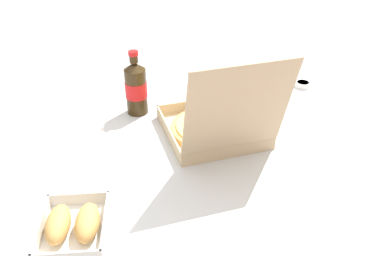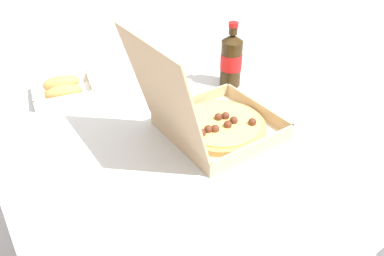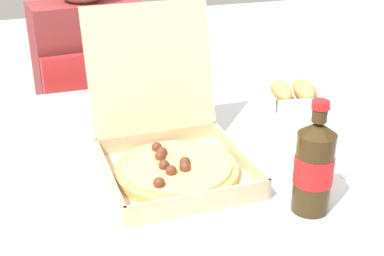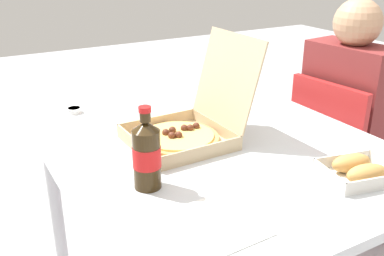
% 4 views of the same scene
% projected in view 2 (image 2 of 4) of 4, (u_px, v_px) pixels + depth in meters
% --- Properties ---
extents(dining_table, '(1.16, 0.99, 0.75)m').
position_uv_depth(dining_table, '(178.00, 151.00, 1.15)').
color(dining_table, silver).
rests_on(dining_table, ground_plane).
extents(pizza_box_open, '(0.30, 0.38, 0.33)m').
position_uv_depth(pizza_box_open, '(212.00, 121.00, 1.06)').
color(pizza_box_open, tan).
rests_on(pizza_box_open, dining_table).
extents(bread_side_box, '(0.18, 0.22, 0.06)m').
position_uv_depth(bread_side_box, '(63.00, 89.00, 1.25)').
color(bread_side_box, white).
rests_on(bread_side_box, dining_table).
extents(cola_bottle, '(0.07, 0.07, 0.22)m').
position_uv_depth(cola_bottle, '(231.00, 60.00, 1.28)').
color(cola_bottle, '#33230F').
rests_on(cola_bottle, dining_table).
extents(paper_menu, '(0.22, 0.16, 0.00)m').
position_uv_depth(paper_menu, '(176.00, 65.00, 1.46)').
color(paper_menu, white).
rests_on(paper_menu, dining_table).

